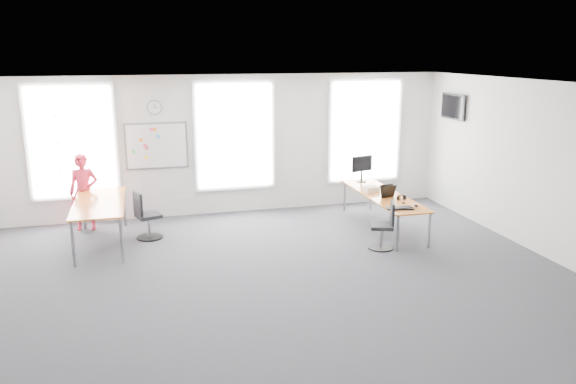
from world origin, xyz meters
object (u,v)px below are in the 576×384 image
object	(u,v)px
desk_left	(100,205)
headphones	(401,198)
chair_right	(384,228)
monitor	(362,166)
desk_right	(383,197)
keyboard	(400,208)
chair_left	(146,218)
person	(84,192)

from	to	relation	value
desk_left	headphones	size ratio (longest dim) A/B	13.44
chair_right	monitor	world-z (taller)	monitor
desk_right	monitor	size ratio (longest dim) A/B	4.85
keyboard	desk_right	bearing A→B (deg)	96.55
desk_right	chair_right	size ratio (longest dim) A/B	3.21
desk_right	chair_left	distance (m)	4.66
desk_right	person	distance (m)	5.95
chair_right	headphones	distance (m)	1.02
chair_left	person	size ratio (longest dim) A/B	0.61
chair_right	person	bearing A→B (deg)	-96.23
person	monitor	world-z (taller)	person
desk_left	monitor	world-z (taller)	monitor
keyboard	headphones	size ratio (longest dim) A/B	2.95
person	headphones	size ratio (longest dim) A/B	9.22
chair_left	person	bearing A→B (deg)	32.55
chair_left	monitor	xyz separation A→B (m)	(4.64, 0.69, 0.62)
desk_right	keyboard	xyz separation A→B (m)	(-0.14, -1.05, 0.06)
person	chair_left	bearing A→B (deg)	-35.12
desk_left	headphones	xyz separation A→B (m)	(5.59, -0.85, -0.02)
person	monitor	xyz separation A→B (m)	(5.79, -0.21, 0.26)
monitor	keyboard	bearing A→B (deg)	-108.67
headphones	monitor	distance (m)	1.68
desk_right	desk_left	world-z (taller)	desk_left
chair_left	person	distance (m)	1.50
desk_left	desk_right	bearing A→B (deg)	-4.04
desk_left	chair_right	distance (m)	5.19
chair_left	keyboard	size ratio (longest dim) A/B	1.89
chair_left	keyboard	distance (m)	4.75
desk_left	chair_left	bearing A→B (deg)	7.90
chair_right	keyboard	world-z (taller)	chair_right
keyboard	monitor	bearing A→B (deg)	100.34
desk_right	chair_left	xyz separation A→B (m)	(-4.63, 0.49, -0.23)
desk_left	person	world-z (taller)	person
desk_right	desk_left	size ratio (longest dim) A/B	1.25
chair_right	headphones	size ratio (longest dim) A/B	5.25
desk_left	keyboard	world-z (taller)	desk_left
chair_right	headphones	bearing A→B (deg)	156.81
chair_right	person	xyz separation A→B (m)	(-5.29, 2.57, 0.38)
chair_right	desk_left	bearing A→B (deg)	-87.78
desk_left	chair_right	xyz separation A→B (m)	(4.94, -1.55, -0.36)
desk_right	keyboard	size ratio (longest dim) A/B	5.71
desk_left	chair_left	world-z (taller)	chair_left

